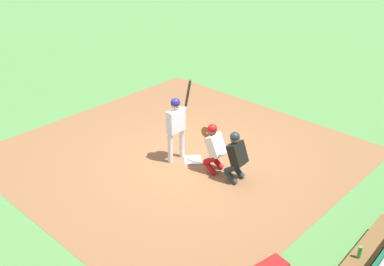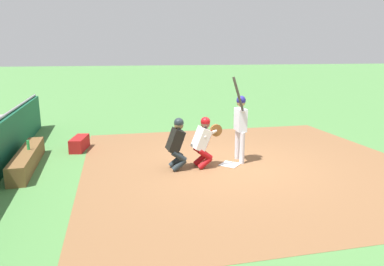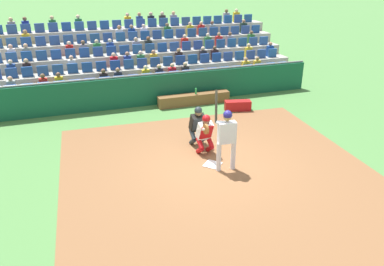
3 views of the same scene
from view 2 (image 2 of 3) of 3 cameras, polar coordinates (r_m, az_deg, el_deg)
name	(u,v)px [view 2 (image 2 of 3)]	position (r m, az deg, el deg)	size (l,w,h in m)	color
ground_plane	(230,165)	(9.03, 6.20, -5.21)	(160.00, 160.00, 0.00)	#4B8040
infield_dirt_patch	(248,163)	(9.21, 9.12, -4.90)	(8.33, 8.33, 0.01)	brown
home_plate_marker	(230,164)	(9.02, 6.21, -5.11)	(0.44, 0.44, 0.02)	white
batter_at_plate	(240,121)	(9.10, 7.91, 1.93)	(0.61, 0.48, 2.24)	silver
catcher_crouching	(204,139)	(8.63, 1.91, -1.02)	(0.49, 0.74, 1.29)	#A91015
home_plate_umpire	(177,141)	(8.47, -2.49, -1.37)	(0.47, 0.47, 1.30)	#212A2E
dugout_bench	(28,159)	(9.65, -25.28, -3.85)	(2.94, 0.40, 0.44)	brown
water_bottle_on_bench	(28,145)	(9.62, -25.19, -1.77)	(0.07, 0.07, 0.24)	green
equipment_duffel_bag	(80,144)	(10.84, -17.90, -1.64)	(1.00, 0.36, 0.38)	#A11717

